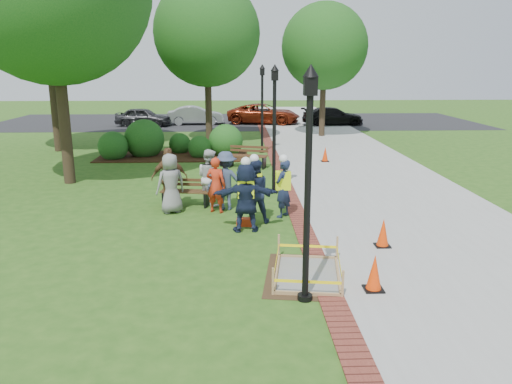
{
  "coord_description": "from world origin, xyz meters",
  "views": [
    {
      "loc": [
        0.02,
        -11.45,
        4.25
      ],
      "look_at": [
        0.5,
        1.2,
        1.0
      ],
      "focal_mm": 35.0,
      "sensor_mm": 36.0,
      "label": 1
    }
  ],
  "objects_px": {
    "cone_front": "(374,274)",
    "lamp_near": "(308,169)",
    "hivis_worker_a": "(246,195)",
    "wet_concrete_pad": "(308,265)",
    "hivis_worker_c": "(254,189)",
    "hivis_worker_b": "(283,186)",
    "bench_near": "(186,197)"
  },
  "relations": [
    {
      "from": "hivis_worker_a",
      "to": "wet_concrete_pad",
      "type": "bearing_deg",
      "value": -67.5
    },
    {
      "from": "wet_concrete_pad",
      "to": "hivis_worker_a",
      "type": "height_order",
      "value": "hivis_worker_a"
    },
    {
      "from": "cone_front",
      "to": "hivis_worker_a",
      "type": "height_order",
      "value": "hivis_worker_a"
    },
    {
      "from": "bench_near",
      "to": "cone_front",
      "type": "xyz_separation_m",
      "value": [
        4.21,
        -6.16,
        0.1
      ]
    },
    {
      "from": "bench_near",
      "to": "lamp_near",
      "type": "relative_size",
      "value": 0.37
    },
    {
      "from": "wet_concrete_pad",
      "to": "cone_front",
      "type": "height_order",
      "value": "cone_front"
    },
    {
      "from": "wet_concrete_pad",
      "to": "hivis_worker_c",
      "type": "relative_size",
      "value": 1.31
    },
    {
      "from": "wet_concrete_pad",
      "to": "lamp_near",
      "type": "relative_size",
      "value": 0.59
    },
    {
      "from": "wet_concrete_pad",
      "to": "bench_near",
      "type": "relative_size",
      "value": 1.61
    },
    {
      "from": "cone_front",
      "to": "lamp_near",
      "type": "height_order",
      "value": "lamp_near"
    },
    {
      "from": "wet_concrete_pad",
      "to": "hivis_worker_c",
      "type": "height_order",
      "value": "hivis_worker_c"
    },
    {
      "from": "hivis_worker_a",
      "to": "lamp_near",
      "type": "bearing_deg",
      "value": -75.7
    },
    {
      "from": "bench_near",
      "to": "hivis_worker_c",
      "type": "distance_m",
      "value": 2.81
    },
    {
      "from": "hivis_worker_a",
      "to": "hivis_worker_b",
      "type": "relative_size",
      "value": 1.09
    },
    {
      "from": "wet_concrete_pad",
      "to": "lamp_near",
      "type": "distance_m",
      "value": 2.49
    },
    {
      "from": "cone_front",
      "to": "hivis_worker_c",
      "type": "relative_size",
      "value": 0.39
    },
    {
      "from": "bench_near",
      "to": "hivis_worker_c",
      "type": "height_order",
      "value": "hivis_worker_c"
    },
    {
      "from": "cone_front",
      "to": "lamp_near",
      "type": "xyz_separation_m",
      "value": [
        -1.37,
        -0.33,
        2.12
      ]
    },
    {
      "from": "hivis_worker_b",
      "to": "hivis_worker_c",
      "type": "relative_size",
      "value": 0.95
    },
    {
      "from": "wet_concrete_pad",
      "to": "bench_near",
      "type": "height_order",
      "value": "bench_near"
    },
    {
      "from": "cone_front",
      "to": "hivis_worker_c",
      "type": "bearing_deg",
      "value": 116.18
    },
    {
      "from": "lamp_near",
      "to": "hivis_worker_b",
      "type": "xyz_separation_m",
      "value": [
        0.06,
        5.21,
        -1.58
      ]
    },
    {
      "from": "bench_near",
      "to": "wet_concrete_pad",
      "type": "bearing_deg",
      "value": -60.79
    },
    {
      "from": "bench_near",
      "to": "hivis_worker_a",
      "type": "bearing_deg",
      "value": -53.87
    },
    {
      "from": "wet_concrete_pad",
      "to": "lamp_near",
      "type": "xyz_separation_m",
      "value": [
        -0.2,
        -1.07,
        2.25
      ]
    },
    {
      "from": "wet_concrete_pad",
      "to": "hivis_worker_b",
      "type": "distance_m",
      "value": 4.2
    },
    {
      "from": "hivis_worker_a",
      "to": "hivis_worker_c",
      "type": "distance_m",
      "value": 0.75
    },
    {
      "from": "bench_near",
      "to": "hivis_worker_c",
      "type": "xyz_separation_m",
      "value": [
        2.06,
        -1.78,
        0.69
      ]
    },
    {
      "from": "cone_front",
      "to": "wet_concrete_pad",
      "type": "bearing_deg",
      "value": 147.89
    },
    {
      "from": "wet_concrete_pad",
      "to": "hivis_worker_c",
      "type": "distance_m",
      "value": 3.84
    },
    {
      "from": "hivis_worker_a",
      "to": "hivis_worker_c",
      "type": "relative_size",
      "value": 1.03
    },
    {
      "from": "wet_concrete_pad",
      "to": "hivis_worker_a",
      "type": "xyz_separation_m",
      "value": [
        -1.22,
        2.94,
        0.74
      ]
    }
  ]
}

